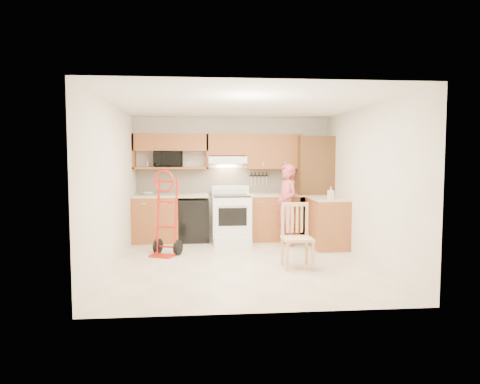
{
  "coord_description": "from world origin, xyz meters",
  "views": [
    {
      "loc": [
        -0.66,
        -6.85,
        1.68
      ],
      "look_at": [
        0.0,
        0.5,
        1.1
      ],
      "focal_mm": 32.91,
      "sensor_mm": 36.0,
      "label": 1
    }
  ],
  "objects": [
    {
      "name": "cab_return_right",
      "position": [
        1.7,
        1.15,
        0.45
      ],
      "size": [
        0.6,
        1.0,
        0.9
      ],
      "primitive_type": "cube",
      "color": "#A65D32",
      "rests_on": "ground"
    },
    {
      "name": "countertop_return",
      "position": [
        1.7,
        1.15,
        0.92
      ],
      "size": [
        0.63,
        1.0,
        0.04
      ],
      "primitive_type": "cube",
      "color": "beige",
      "rests_on": "cab_return_right"
    },
    {
      "name": "person",
      "position": [
        0.97,
        1.35,
        0.78
      ],
      "size": [
        0.53,
        0.65,
        1.56
      ],
      "primitive_type": "imported",
      "rotation": [
        0.0,
        0.0,
        -1.26
      ],
      "color": "#C34D55",
      "rests_on": "ground"
    },
    {
      "name": "wall_left",
      "position": [
        -2.01,
        0.0,
        1.25
      ],
      "size": [
        0.02,
        4.5,
        2.5
      ],
      "primitive_type": "cube",
      "color": "white",
      "rests_on": "ground"
    },
    {
      "name": "ceiling",
      "position": [
        0.0,
        0.0,
        2.51
      ],
      "size": [
        4.0,
        4.5,
        0.02
      ],
      "primitive_type": "cube",
      "color": "white",
      "rests_on": "ground"
    },
    {
      "name": "dishwasher",
      "position": [
        -0.8,
        1.95,
        0.42
      ],
      "size": [
        0.6,
        0.6,
        0.85
      ],
      "primitive_type": "cube",
      "color": "black",
      "rests_on": "ground"
    },
    {
      "name": "backsplash",
      "position": [
        0.0,
        2.23,
        1.2
      ],
      "size": [
        3.92,
        0.03,
        0.55
      ],
      "primitive_type": "cube",
      "color": "beige",
      "rests_on": "wall_back"
    },
    {
      "name": "wall_front",
      "position": [
        0.0,
        -2.26,
        1.25
      ],
      "size": [
        4.0,
        0.02,
        2.5
      ],
      "primitive_type": "cube",
      "color": "white",
      "rests_on": "ground"
    },
    {
      "name": "wall_right",
      "position": [
        2.01,
        0.0,
        1.25
      ],
      "size": [
        0.02,
        4.5,
        2.5
      ],
      "primitive_type": "cube",
      "color": "white",
      "rests_on": "ground"
    },
    {
      "name": "soap_bottle",
      "position": [
        1.7,
        0.94,
        1.05
      ],
      "size": [
        0.1,
        0.1,
        0.21
      ],
      "primitive_type": "imported",
      "rotation": [
        0.0,
        0.0,
        0.08
      ],
      "color": "white",
      "rests_on": "countertop_return"
    },
    {
      "name": "lower_cab_right",
      "position": [
        0.83,
        1.95,
        0.45
      ],
      "size": [
        1.14,
        0.6,
        0.9
      ],
      "primitive_type": "cube",
      "color": "#A65D32",
      "rests_on": "ground"
    },
    {
      "name": "knife_strip",
      "position": [
        0.55,
        2.21,
        1.24
      ],
      "size": [
        0.4,
        0.05,
        0.29
      ],
      "primitive_type": null,
      "color": "black",
      "rests_on": "backsplash"
    },
    {
      "name": "upper_cab_right",
      "position": [
        0.83,
        2.08,
        1.8
      ],
      "size": [
        1.14,
        0.33,
        0.7
      ],
      "primitive_type": "cube",
      "color": "#A65D32",
      "rests_on": "wall_back"
    },
    {
      "name": "countertop_left",
      "position": [
        -1.25,
        1.95,
        0.92
      ],
      "size": [
        1.5,
        0.63,
        0.04
      ],
      "primitive_type": "cube",
      "color": "beige",
      "rests_on": "lower_cab_left"
    },
    {
      "name": "microwave",
      "position": [
        -1.3,
        2.08,
        1.65
      ],
      "size": [
        0.6,
        0.42,
        0.32
      ],
      "primitive_type": "imported",
      "rotation": [
        0.0,
        0.0,
        0.04
      ],
      "color": "black",
      "rests_on": "upper_shelf_mw"
    },
    {
      "name": "upper_cab_center",
      "position": [
        -0.12,
        2.08,
        1.94
      ],
      "size": [
        0.76,
        0.33,
        0.44
      ],
      "primitive_type": "cube",
      "color": "#A65D32",
      "rests_on": "wall_back"
    },
    {
      "name": "wall_back",
      "position": [
        0.0,
        2.26,
        1.25
      ],
      "size": [
        4.0,
        0.02,
        2.5
      ],
      "primitive_type": "cube",
      "color": "white",
      "rests_on": "ground"
    },
    {
      "name": "upper_shelf_mw",
      "position": [
        -1.25,
        2.08,
        1.47
      ],
      "size": [
        1.5,
        0.33,
        0.04
      ],
      "primitive_type": "cube",
      "color": "#A65D32",
      "rests_on": "wall_back"
    },
    {
      "name": "lower_cab_left",
      "position": [
        -1.55,
        1.95,
        0.45
      ],
      "size": [
        0.9,
        0.6,
        0.9
      ],
      "primitive_type": "cube",
      "color": "#A65D32",
      "rests_on": "ground"
    },
    {
      "name": "dining_chair",
      "position": [
        0.79,
        -0.38,
        0.49
      ],
      "size": [
        0.44,
        0.48,
        0.99
      ],
      "primitive_type": null,
      "rotation": [
        0.0,
        0.0,
        -0.0
      ],
      "color": "tan",
      "rests_on": "ground"
    },
    {
      "name": "countertop_right",
      "position": [
        0.83,
        1.95,
        0.92
      ],
      "size": [
        1.14,
        0.63,
        0.04
      ],
      "primitive_type": "cube",
      "color": "beige",
      "rests_on": "lower_cab_right"
    },
    {
      "name": "upper_cab_left",
      "position": [
        -1.25,
        2.08,
        1.98
      ],
      "size": [
        1.5,
        0.33,
        0.34
      ],
      "primitive_type": "cube",
      "color": "#A65D32",
      "rests_on": "wall_back"
    },
    {
      "name": "hand_truck",
      "position": [
        -1.28,
        0.67,
        0.66
      ],
      "size": [
        0.67,
        0.64,
        1.32
      ],
      "primitive_type": null,
      "rotation": [
        0.0,
        0.0,
        -0.41
      ],
      "color": "red",
      "rests_on": "ground"
    },
    {
      "name": "bowl",
      "position": [
        -1.7,
        1.95,
        0.97
      ],
      "size": [
        0.23,
        0.23,
        0.05
      ],
      "primitive_type": "imported",
      "rotation": [
        0.0,
        0.0,
        -0.1
      ],
      "color": "white",
      "rests_on": "countertop_left"
    },
    {
      "name": "floor",
      "position": [
        0.0,
        0.0,
        -0.01
      ],
      "size": [
        4.0,
        4.5,
        0.02
      ],
      "primitive_type": "cube",
      "color": "beige",
      "rests_on": "ground"
    },
    {
      "name": "range",
      "position": [
        -0.05,
        1.73,
        0.56
      ],
      "size": [
        0.75,
        0.99,
        1.11
      ],
      "primitive_type": null,
      "color": "white",
      "rests_on": "ground"
    },
    {
      "name": "pantry_tall",
      "position": [
        1.65,
        1.95,
        1.05
      ],
      "size": [
        0.7,
        0.6,
        2.1
      ],
      "primitive_type": "cube",
      "color": "#4D3214",
      "rests_on": "ground"
    },
    {
      "name": "range_hood",
      "position": [
        -0.12,
        2.02,
        1.63
      ],
      "size": [
        0.76,
        0.46,
        0.14
      ],
      "primitive_type": "cube",
      "color": "white",
      "rests_on": "wall_back"
    }
  ]
}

